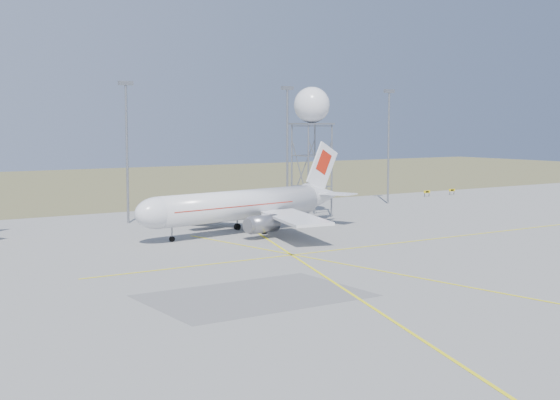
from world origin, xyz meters
TOP-DOWN VIEW (x-y plane):
  - ground at (0.00, 0.00)m, footprint 400.00×400.00m
  - grass_strip at (0.00, 140.00)m, footprint 400.00×120.00m
  - mast_b at (-10.00, 66.00)m, footprint 2.20×0.50m
  - mast_c at (18.00, 66.00)m, footprint 2.20×0.50m
  - mast_d at (40.00, 66.00)m, footprint 2.20×0.50m
  - taxi_sign_near at (55.60, 72.00)m, footprint 1.60×0.17m
  - taxi_sign_far at (62.60, 72.00)m, footprint 1.60×0.17m
  - airliner_main at (-1.36, 48.02)m, footprint 34.79×33.45m
  - radar_tower at (16.88, 57.66)m, footprint 5.54×5.54m

SIDE VIEW (x-z plane):
  - ground at x=0.00m, z-range 0.00..0.00m
  - grass_strip at x=0.00m, z-range 0.00..0.03m
  - taxi_sign_near at x=55.60m, z-range 0.29..1.49m
  - taxi_sign_far at x=62.60m, z-range 0.29..1.49m
  - airliner_main at x=-1.36m, z-range -2.30..9.57m
  - radar_tower at x=16.88m, z-range 1.22..21.27m
  - mast_b at x=-10.00m, z-range 1.82..22.32m
  - mast_c at x=18.00m, z-range 1.82..22.32m
  - mast_d at x=40.00m, z-range 1.82..22.32m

